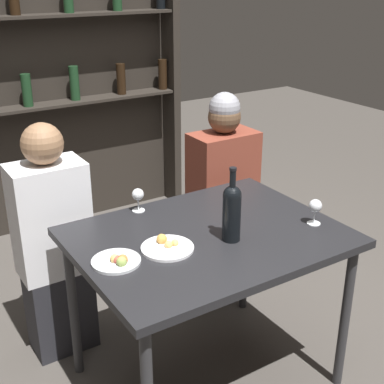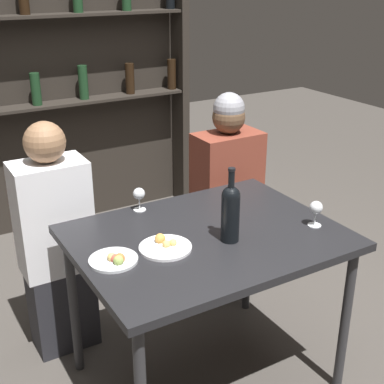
{
  "view_description": "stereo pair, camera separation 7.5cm",
  "coord_description": "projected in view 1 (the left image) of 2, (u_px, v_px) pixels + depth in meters",
  "views": [
    {
      "loc": [
        -1.16,
        -1.69,
        1.84
      ],
      "look_at": [
        0.0,
        0.13,
        0.93
      ],
      "focal_mm": 50.0,
      "sensor_mm": 36.0,
      "label": 1
    },
    {
      "loc": [
        -1.1,
        -1.73,
        1.84
      ],
      "look_at": [
        0.0,
        0.13,
        0.93
      ],
      "focal_mm": 50.0,
      "sensor_mm": 36.0,
      "label": 2
    }
  ],
  "objects": [
    {
      "name": "seated_person_left",
      "position": [
        54.0,
        249.0,
        2.61
      ],
      "size": [
        0.35,
        0.22,
        1.2
      ],
      "color": "#26262B",
      "rests_on": "ground_plane"
    },
    {
      "name": "wine_glass_0",
      "position": [
        138.0,
        196.0,
        2.49
      ],
      "size": [
        0.06,
        0.06,
        0.11
      ],
      "color": "silver",
      "rests_on": "dining_table"
    },
    {
      "name": "seated_person_right",
      "position": [
        222.0,
        201.0,
        3.1
      ],
      "size": [
        0.37,
        0.22,
        1.22
      ],
      "color": "#26262B",
      "rests_on": "ground_plane"
    },
    {
      "name": "food_plate_0",
      "position": [
        167.0,
        247.0,
        2.18
      ],
      "size": [
        0.22,
        0.22,
        0.05
      ],
      "color": "white",
      "rests_on": "dining_table"
    },
    {
      "name": "food_plate_1",
      "position": [
        117.0,
        261.0,
        2.07
      ],
      "size": [
        0.19,
        0.19,
        0.04
      ],
      "color": "silver",
      "rests_on": "dining_table"
    },
    {
      "name": "wine_glass_1",
      "position": [
        315.0,
        207.0,
        2.36
      ],
      "size": [
        0.06,
        0.06,
        0.12
      ],
      "color": "silver",
      "rests_on": "dining_table"
    },
    {
      "name": "dining_table",
      "position": [
        208.0,
        249.0,
        2.33
      ],
      "size": [
        1.13,
        0.86,
        0.78
      ],
      "color": "black",
      "rests_on": "ground_plane"
    },
    {
      "name": "wine_bottle",
      "position": [
        232.0,
        210.0,
        2.2
      ],
      "size": [
        0.08,
        0.08,
        0.32
      ],
      "color": "black",
      "rests_on": "dining_table"
    },
    {
      "name": "wine_rack_wall",
      "position": [
        46.0,
        62.0,
        3.68
      ],
      "size": [
        2.0,
        0.21,
        2.4
      ],
      "color": "#28231E",
      "rests_on": "ground_plane"
    },
    {
      "name": "ground_plane",
      "position": [
        206.0,
        376.0,
        2.6
      ],
      "size": [
        10.0,
        10.0,
        0.0
      ],
      "primitive_type": "plane",
      "color": "#47423D"
    }
  ]
}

